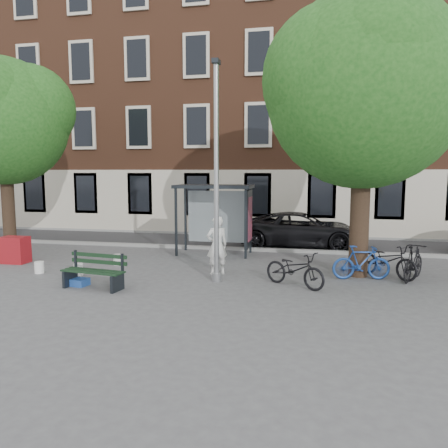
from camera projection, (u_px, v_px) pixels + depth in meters
name	position (u px, v px, depth m)	size (l,w,h in m)	color
ground	(217.00, 281.00, 12.45)	(90.00, 90.00, 0.00)	#4C4C4F
road	(252.00, 242.00, 19.25)	(40.00, 4.00, 0.01)	#28282B
curb_near	(244.00, 249.00, 17.30)	(40.00, 0.25, 0.12)	gray
curb_far	(257.00, 235.00, 21.19)	(40.00, 0.25, 0.12)	gray
building_row	(268.00, 101.00, 24.25)	(30.00, 8.00, 14.00)	brown
lamppost	(216.00, 183.00, 12.12)	(0.28, 0.35, 6.11)	#9EA0A3
tree_right	(365.00, 82.00, 12.31)	(5.76, 5.60, 8.20)	black
tree_left	(1.00, 115.00, 16.45)	(5.18, 4.86, 7.40)	black
bus_shelter	(225.00, 204.00, 16.33)	(2.85, 1.45, 2.62)	#1E2328
painter	(217.00, 245.00, 13.21)	(0.65, 0.43, 1.78)	silver
bench	(94.00, 273.00, 11.67)	(1.81, 0.81, 0.90)	#1E2328
bike_a	(295.00, 269.00, 11.80)	(0.65, 1.86, 0.98)	black
bike_b	(361.00, 263.00, 12.59)	(0.47, 1.66, 1.00)	navy
bike_c	(387.00, 260.00, 12.86)	(0.68, 1.95, 1.03)	black
bike_d	(413.00, 263.00, 12.50)	(0.49, 1.72, 1.04)	black
car_dark	(301.00, 230.00, 18.09)	(2.38, 5.17, 1.44)	black
red_stand	(14.00, 250.00, 14.91)	(0.90, 0.60, 0.90)	maroon
blue_crate	(78.00, 282.00, 11.97)	(0.55, 0.40, 0.20)	#21499A
bucket_a	(78.00, 269.00, 13.14)	(0.28, 0.28, 0.36)	white
bucket_b	(39.00, 267.00, 13.42)	(0.28, 0.28, 0.36)	white
bucket_c	(118.00, 260.00, 14.60)	(0.28, 0.28, 0.36)	silver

